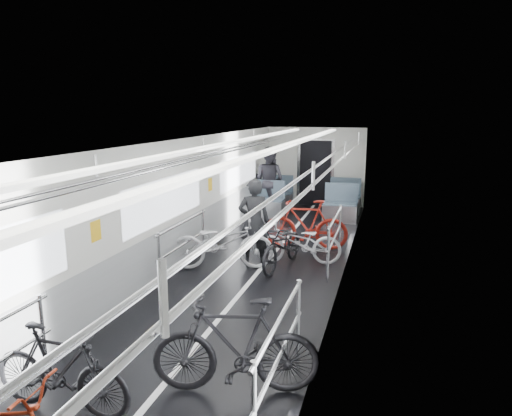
# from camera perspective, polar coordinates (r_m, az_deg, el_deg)

# --- Properties ---
(car_shell) EXTENTS (3.02, 14.01, 2.41)m
(car_shell) POSITION_cam_1_polar(r_m,az_deg,el_deg) (9.21, 2.27, 0.96)
(car_shell) COLOR black
(car_shell) RESTS_ON ground
(bike_left_mid) EXTENTS (1.52, 0.44, 0.91)m
(bike_left_mid) POSITION_cam_1_polar(r_m,az_deg,el_deg) (5.04, -23.27, -18.10)
(bike_left_mid) COLOR black
(bike_left_mid) RESTS_ON floor
(bike_left_far) EXTENTS (2.03, 1.25, 1.01)m
(bike_left_far) POSITION_cam_1_polar(r_m,az_deg,el_deg) (8.51, -4.29, -4.34)
(bike_left_far) COLOR #ACACB1
(bike_left_far) RESTS_ON floor
(bike_right_near) EXTENTS (1.82, 0.93, 1.05)m
(bike_right_near) POSITION_cam_1_polar(r_m,az_deg,el_deg) (4.93, -2.55, -16.80)
(bike_right_near) COLOR black
(bike_right_near) RESTS_ON floor
(bike_right_mid) EXTENTS (1.73, 0.89, 0.86)m
(bike_right_mid) POSITION_cam_1_polar(r_m,az_deg,el_deg) (8.79, 5.33, -4.30)
(bike_right_mid) COLOR silver
(bike_right_mid) RESTS_ON floor
(bike_right_far) EXTENTS (1.82, 0.67, 1.07)m
(bike_right_far) POSITION_cam_1_polar(r_m,az_deg,el_deg) (9.74, 6.25, -2.05)
(bike_right_far) COLOR maroon
(bike_right_far) RESTS_ON floor
(bike_aisle) EXTENTS (0.86, 1.73, 0.87)m
(bike_aisle) POSITION_cam_1_polar(r_m,az_deg,el_deg) (8.57, 3.37, -4.68)
(bike_aisle) COLOR black
(bike_aisle) RESTS_ON floor
(person_standing) EXTENTS (0.70, 0.58, 1.65)m
(person_standing) POSITION_cam_1_polar(r_m,az_deg,el_deg) (8.71, -0.26, -1.71)
(person_standing) COLOR black
(person_standing) RESTS_ON floor
(person_seated) EXTENTS (1.11, 0.98, 1.91)m
(person_seated) POSITION_cam_1_polar(r_m,az_deg,el_deg) (13.03, 1.68, 3.50)
(person_seated) COLOR #2B2A31
(person_seated) RESTS_ON floor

